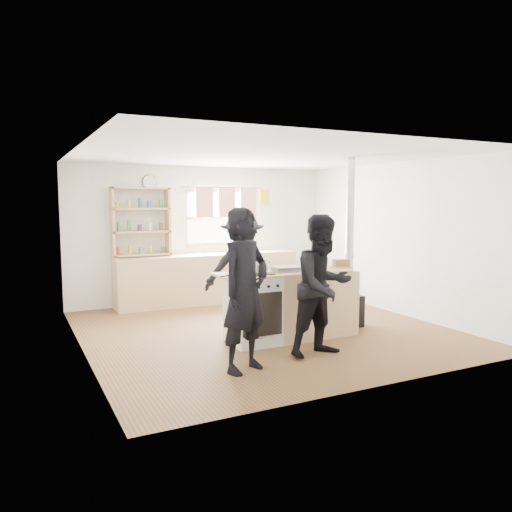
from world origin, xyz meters
name	(u,v)px	position (x,y,z in m)	size (l,w,h in m)	color
ground	(264,330)	(0.00, 0.00, -0.01)	(5.00, 5.00, 0.01)	brown
back_counter	(209,278)	(0.00, 2.22, 0.45)	(3.40, 0.55, 0.90)	tan
shelving_unit	(141,222)	(-1.20, 2.34, 1.51)	(1.00, 0.28, 1.20)	tan
thermos	(246,244)	(0.76, 2.22, 1.05)	(0.10, 0.10, 0.29)	silver
cooking_island	(292,304)	(0.14, -0.55, 0.47)	(1.97, 0.64, 0.93)	white
skillet_greens	(245,274)	(-0.63, -0.69, 0.96)	(0.40, 0.40, 0.05)	black
roast_tray	(286,269)	(0.01, -0.62, 0.97)	(0.36, 0.31, 0.07)	silver
stockpot_stove	(260,265)	(-0.26, -0.38, 1.01)	(0.23, 0.23, 0.19)	#B5B5B7
stockpot_counter	(318,261)	(0.61, -0.46, 1.02)	(0.28, 0.28, 0.21)	silver
bread_board	(341,264)	(0.90, -0.62, 0.98)	(0.30, 0.24, 0.12)	tan
flue_heater	(349,283)	(1.24, -0.35, 0.66)	(0.35, 0.35, 2.50)	black
person_near_left	(245,290)	(-0.99, -1.46, 0.90)	(0.65, 0.43, 1.80)	black
person_near_right	(323,286)	(0.09, -1.38, 0.85)	(0.83, 0.65, 1.71)	black
person_far	(242,270)	(-0.20, 0.32, 0.85)	(1.10, 0.63, 1.70)	black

